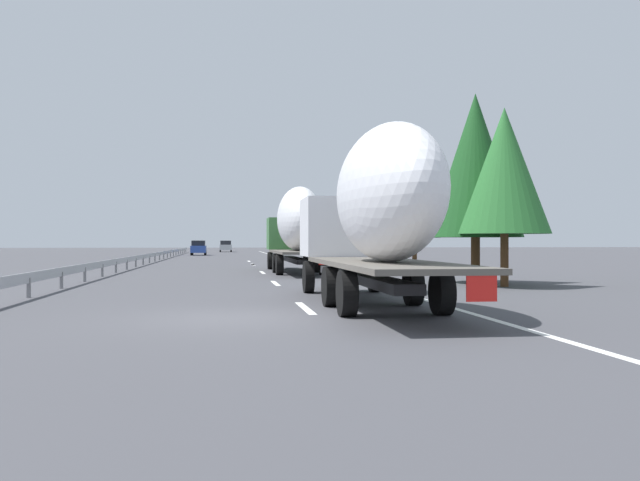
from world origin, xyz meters
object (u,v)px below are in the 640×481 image
Objects in this scene: truck_trailing at (375,210)px; road_sign at (302,237)px; truck_lead at (297,225)px; car_silver_hatch at (226,246)px; car_blue_sedan at (199,248)px.

truck_trailing is 44.66m from road_sign.
truck_lead reaches higher than car_silver_hatch.
truck_trailing is 3.09× the size of car_blue_sedan.
truck_trailing is at bearing -174.02° from car_blue_sedan.
car_silver_hatch is (26.06, -3.29, 0.01)m from car_blue_sedan.
truck_lead is 4.42× the size of road_sign.
truck_trailing reaches higher than car_silver_hatch.
car_blue_sedan is 0.92× the size of car_silver_hatch.
road_sign is at bearing -155.52° from car_blue_sedan.
truck_trailing is 4.41× the size of road_sign.
car_silver_hatch is 48.71m from road_sign.
truck_lead is 19.25m from truck_trailing.
car_blue_sedan is (47.46, 6.99, -1.64)m from truck_lead.
car_blue_sedan is (66.71, 6.99, -1.57)m from truck_trailing.
car_blue_sedan is 26.27m from car_silver_hatch.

